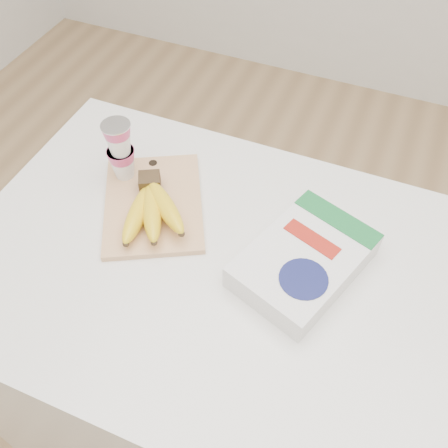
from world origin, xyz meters
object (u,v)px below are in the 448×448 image
at_px(table, 227,356).
at_px(cutting_board, 153,204).
at_px(cereal_box, 304,260).
at_px(yogurt_stack, 120,149).
at_px(bananas, 152,208).

height_order(table, cutting_board, cutting_board).
relative_size(cutting_board, cereal_box, 0.91).
relative_size(table, cereal_box, 3.51).
distance_m(table, cereal_box, 0.48).
bearing_deg(yogurt_stack, cutting_board, -26.48).
bearing_deg(bananas, cutting_board, 117.04).
xyz_separation_m(bananas, cereal_box, (0.34, 0.00, -0.01)).
relative_size(bananas, yogurt_stack, 1.41).
xyz_separation_m(cutting_board, cereal_box, (0.36, -0.04, 0.02)).
bearing_deg(cutting_board, table, -50.19).
bearing_deg(table, yogurt_stack, 156.35).
height_order(table, yogurt_stack, yogurt_stack).
relative_size(cutting_board, bananas, 1.37).
bearing_deg(table, cutting_board, 157.66).
bearing_deg(table, bananas, 165.46).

